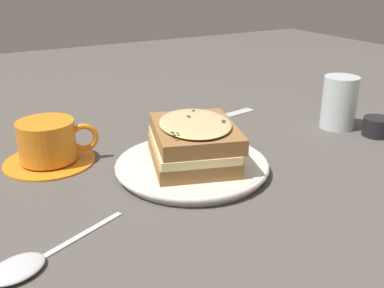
% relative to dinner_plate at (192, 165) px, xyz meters
% --- Properties ---
extents(ground_plane, '(2.40, 2.40, 0.00)m').
position_rel_dinner_plate_xyz_m(ground_plane, '(0.03, -0.02, -0.01)').
color(ground_plane, '#514C47').
extents(dinner_plate, '(0.24, 0.24, 0.02)m').
position_rel_dinner_plate_xyz_m(dinner_plate, '(0.00, 0.00, 0.00)').
color(dinner_plate, silver).
rests_on(dinner_plate, ground_plane).
extents(sandwich, '(0.17, 0.18, 0.07)m').
position_rel_dinner_plate_xyz_m(sandwich, '(0.00, -0.00, 0.04)').
color(sandwich, olive).
rests_on(sandwich, dinner_plate).
extents(teacup_with_saucer, '(0.15, 0.15, 0.07)m').
position_rel_dinner_plate_xyz_m(teacup_with_saucer, '(-0.18, 0.14, 0.02)').
color(teacup_with_saucer, orange).
rests_on(teacup_with_saucer, ground_plane).
extents(water_glass, '(0.07, 0.07, 0.10)m').
position_rel_dinner_plate_xyz_m(water_glass, '(0.35, 0.04, 0.04)').
color(water_glass, silver).
rests_on(water_glass, ground_plane).
extents(fork, '(0.19, 0.05, 0.00)m').
position_rel_dinner_plate_xyz_m(fork, '(0.20, 0.20, -0.01)').
color(fork, silver).
rests_on(fork, ground_plane).
extents(spoon, '(0.18, 0.10, 0.01)m').
position_rel_dinner_plate_xyz_m(spoon, '(-0.27, -0.12, -0.00)').
color(spoon, silver).
rests_on(spoon, ground_plane).
extents(condiment_pot, '(0.05, 0.05, 0.03)m').
position_rel_dinner_plate_xyz_m(condiment_pot, '(0.38, -0.03, 0.01)').
color(condiment_pot, black).
rests_on(condiment_pot, ground_plane).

